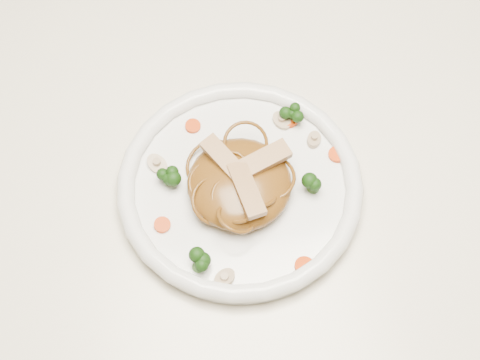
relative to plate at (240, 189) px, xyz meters
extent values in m
plane|color=brown|center=(0.03, 0.01, -0.76)|extent=(4.00, 4.00, 0.00)
cube|color=beige|center=(0.03, 0.01, -0.03)|extent=(1.20, 0.80, 0.04)
cylinder|color=white|center=(0.00, 0.00, 0.00)|extent=(0.30, 0.30, 0.02)
ellipsoid|color=brown|center=(0.00, -0.01, 0.02)|extent=(0.15, 0.15, 0.04)
cube|color=tan|center=(0.02, 0.01, 0.05)|extent=(0.07, 0.04, 0.01)
cube|color=tan|center=(-0.01, 0.02, 0.05)|extent=(0.05, 0.06, 0.01)
cube|color=tan|center=(0.00, -0.02, 0.05)|extent=(0.03, 0.07, 0.01)
cylinder|color=red|center=(0.07, 0.07, 0.01)|extent=(0.03, 0.03, 0.00)
cylinder|color=red|center=(-0.09, -0.03, 0.01)|extent=(0.02, 0.02, 0.00)
cylinder|color=red|center=(0.12, 0.02, 0.01)|extent=(0.03, 0.03, 0.00)
cylinder|color=red|center=(-0.04, 0.09, 0.01)|extent=(0.02, 0.02, 0.00)
cylinder|color=red|center=(0.05, -0.11, 0.01)|extent=(0.02, 0.02, 0.00)
cylinder|color=#C1AC91|center=(-0.04, -0.10, 0.01)|extent=(0.04, 0.04, 0.01)
cylinder|color=#C1AC91|center=(0.09, 0.04, 0.01)|extent=(0.03, 0.03, 0.01)
cylinder|color=#C1AC91|center=(-0.09, 0.04, 0.01)|extent=(0.04, 0.04, 0.01)
cylinder|color=#C1AC91|center=(0.06, 0.07, 0.01)|extent=(0.03, 0.03, 0.01)
camera|label=1|loc=(-0.07, -0.36, 0.71)|focal=53.59mm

